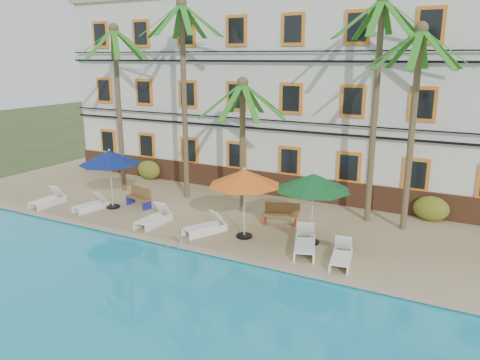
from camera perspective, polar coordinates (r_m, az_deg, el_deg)
The scene contains 25 objects.
ground at distance 18.94m, azimuth -6.40°, elevation -7.64°, with size 100.00×100.00×0.00m, color #384C23.
pool_deck at distance 22.94m, azimuth 0.61°, elevation -3.17°, with size 30.00×12.00×0.25m, color tan.
swimming_pool at distance 14.31m, azimuth -22.97°, elevation -16.23°, with size 26.00×12.00×0.20m, color #1AA2C6.
pool_coping at distance 18.16m, azimuth -8.02°, elevation -7.75°, with size 30.00×0.35×0.06m, color tan.
hotel_building at distance 26.41m, azimuth 5.69°, elevation 10.76°, with size 25.40×6.44×10.22m.
palm_a at distance 25.02m, azimuth -14.70°, elevation 10.86°, with size 4.01×4.01×8.57m.
palm_b at distance 23.06m, azimuth -6.90°, elevation 12.38°, with size 4.01×4.01×9.61m.
palm_c at distance 20.84m, azimuth 0.31°, elevation 6.66°, with size 4.01×4.01×6.13m.
palm_d at distance 20.16m, azimuth 16.34°, elevation 11.27°, with size 4.01×4.01×9.41m.
palm_e at distance 19.61m, azimuth 20.52°, elevation 8.90°, with size 4.01×4.01×8.24m.
shrub_left at distance 27.85m, azimuth -11.03°, elevation 1.23°, with size 1.50×0.90×1.10m, color #1C5317.
shrub_mid at distance 24.45m, azimuth 0.72°, elevation -0.38°, with size 1.50×0.90×1.10m, color #1C5317.
shrub_right at distance 22.02m, azimuth 22.28°, elevation -3.24°, with size 1.50×0.90×1.10m, color #1C5317.
umbrella_blue at distance 22.48m, azimuth -15.61°, elevation 2.64°, with size 2.85×2.85×2.84m.
umbrella_red at distance 17.98m, azimuth 0.54°, elevation 0.27°, with size 2.86×2.86×2.85m.
umbrella_green at distance 17.60m, azimuth 8.92°, elevation -0.28°, with size 2.84×2.84×2.83m.
lounger_a at distance 24.42m, azimuth -22.33°, elevation -2.22°, with size 0.70×1.81×0.85m.
lounger_b at distance 22.97m, azimuth -17.67°, elevation -2.88°, with size 0.86×1.71×0.77m.
lounger_c at distance 20.33m, azimuth -10.42°, elevation -4.60°, with size 0.67×1.85×0.87m.
lounger_d at distance 19.11m, azimuth -4.23°, elevation -5.68°, with size 1.38×1.91×0.86m.
lounger_e at distance 17.49m, azimuth 7.90°, elevation -7.64°, with size 1.36×2.19×0.98m.
lounger_f at distance 16.76m, azimuth 12.27°, elevation -9.03°, with size 0.95×1.89×0.85m.
bench_left at distance 22.84m, azimuth -12.12°, elevation -2.03°, with size 1.57×0.82×0.93m.
bench_right at distance 20.07m, azimuth 4.96°, elevation -4.10°, with size 1.57×0.93×0.93m.
pool_ladder at distance 17.97m, azimuth -7.59°, elevation -8.09°, with size 0.54×0.74×0.74m.
Camera 1 is at (9.98, -14.41, 7.19)m, focal length 35.00 mm.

